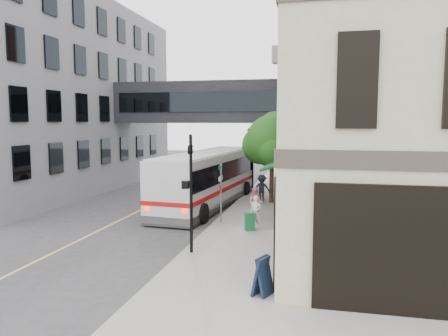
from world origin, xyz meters
The scene contains 17 objects.
ground centered at (0.00, 0.00, 0.00)m, with size 120.00×120.00×0.00m, color #38383A.
sidewalk_main centered at (2.00, 14.00, 0.07)m, with size 4.00×60.00×0.15m, color gray.
corner_building centered at (8.97, 2.00, 4.21)m, with size 10.19×8.12×8.45m.
brick_building centered at (9.98, 15.00, 6.99)m, with size 13.76×18.00×14.00m.
opposite_building centered at (-17.00, 16.00, 7.00)m, with size 14.00×24.00×14.00m, color slate.
skyway_bridge centered at (-3.00, 18.00, 6.50)m, with size 14.00×3.18×3.00m.
traffic_signal_near centered at (0.37, 2.00, 2.98)m, with size 0.44×0.22×4.60m.
traffic_signal_far centered at (0.26, 17.00, 3.34)m, with size 0.53×0.28×4.50m.
street_sign_pole centered at (0.39, 7.00, 1.93)m, with size 0.08×0.75×3.00m.
street_tree centered at (2.19, 13.22, 3.91)m, with size 3.80×3.20×5.60m.
lane_marking centered at (-5.00, 10.00, 0.01)m, with size 0.12×40.00×0.01m, color #D8CC4C.
bus centered at (-1.49, 11.67, 1.81)m, with size 3.77×12.18×3.23m.
pedestrian_a centered at (2.25, 6.15, 0.93)m, with size 0.57×0.37×1.57m, color white.
pedestrian_b centered at (1.95, 8.16, 0.97)m, with size 0.79×0.62×1.63m, color pink.
pedestrian_c centered at (1.65, 12.63, 1.02)m, with size 1.13×0.65×1.74m, color black.
newspaper_box centered at (2.02, 5.80, 0.57)m, with size 0.42×0.37×0.84m, color #166133.
sandwich_board centered at (3.60, -1.50, 0.71)m, with size 0.41×0.63×1.13m, color black.
Camera 1 is at (5.18, -13.57, 5.14)m, focal length 35.00 mm.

